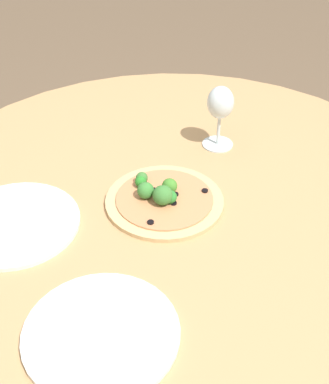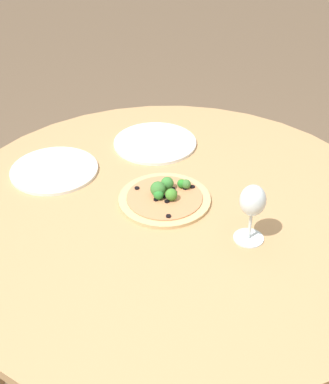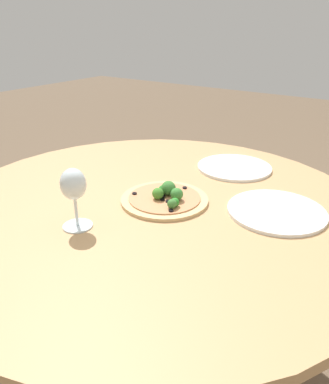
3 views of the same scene
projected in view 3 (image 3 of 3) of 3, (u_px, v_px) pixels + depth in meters
ground_plane at (156, 375)px, 1.42m from camera, size 12.00×12.00×0.00m
dining_table at (154, 220)px, 1.14m from camera, size 1.28×1.28×0.74m
pizza at (165, 198)px, 1.11m from camera, size 0.26×0.26×0.06m
wine_glass at (74, 187)px, 0.93m from camera, size 0.08×0.08×0.16m
plate_near at (234, 167)px, 1.36m from camera, size 0.27×0.27×0.01m
plate_far at (276, 211)px, 1.05m from camera, size 0.27×0.27×0.01m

